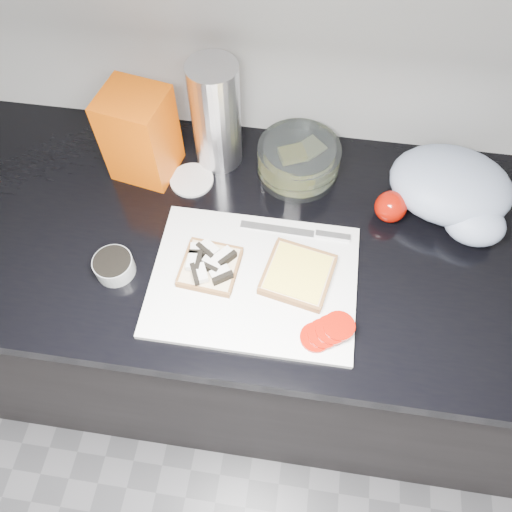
{
  "coord_description": "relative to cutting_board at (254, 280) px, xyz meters",
  "views": [
    {
      "loc": [
        0.05,
        0.62,
        1.77
      ],
      "look_at": [
        -0.02,
        1.11,
        0.95
      ],
      "focal_mm": 35.0,
      "sensor_mm": 36.0,
      "label": 1
    }
  ],
  "objects": [
    {
      "name": "whole_tomatoes",
      "position": [
        0.26,
        0.2,
        0.03
      ],
      "size": [
        0.07,
        0.07,
        0.07
      ],
      "rotation": [
        0.0,
        0.0,
        0.17
      ],
      "color": "#9D0E03",
      "rests_on": "countertop"
    },
    {
      "name": "seed_tub",
      "position": [
        -0.28,
        -0.02,
        0.02
      ],
      "size": [
        0.08,
        0.08,
        0.04
      ],
      "color": "#939897",
      "rests_on": "countertop"
    },
    {
      "name": "bread_bag",
      "position": [
        -0.28,
        0.26,
        0.1
      ],
      "size": [
        0.15,
        0.14,
        0.2
      ],
      "primitive_type": "cube",
      "rotation": [
        0.0,
        0.0,
        -0.19
      ],
      "color": "#F25004",
      "rests_on": "countertop"
    },
    {
      "name": "cutting_board",
      "position": [
        0.0,
        0.0,
        0.0
      ],
      "size": [
        0.4,
        0.3,
        0.01
      ],
      "primitive_type": "cube",
      "color": "white",
      "rests_on": "countertop"
    },
    {
      "name": "grocery_bag",
      "position": [
        0.38,
        0.25,
        0.05
      ],
      "size": [
        0.28,
        0.26,
        0.11
      ],
      "rotation": [
        0.0,
        0.0,
        -0.16
      ],
      "color": "#9AA4BE",
      "rests_on": "countertop"
    },
    {
      "name": "glass_bowl",
      "position": [
        0.06,
        0.3,
        0.03
      ],
      "size": [
        0.18,
        0.18,
        0.08
      ],
      "rotation": [
        0.0,
        0.0,
        0.43
      ],
      "color": "silver",
      "rests_on": "countertop"
    },
    {
      "name": "bread_right",
      "position": [
        0.08,
        0.02,
        0.01
      ],
      "size": [
        0.15,
        0.15,
        0.02
      ],
      "rotation": [
        0.0,
        0.0,
        -0.2
      ],
      "color": "beige",
      "rests_on": "cutting_board"
    },
    {
      "name": "base_cabinet",
      "position": [
        0.02,
        0.12,
        -0.48
      ],
      "size": [
        3.5,
        0.6,
        0.86
      ],
      "primitive_type": "cube",
      "color": "black",
      "rests_on": "ground"
    },
    {
      "name": "tub_lid",
      "position": [
        -0.18,
        0.23,
        -0.0
      ],
      "size": [
        0.1,
        0.1,
        0.01
      ],
      "primitive_type": "cylinder",
      "rotation": [
        0.0,
        0.0,
        -0.07
      ],
      "color": "silver",
      "rests_on": "countertop"
    },
    {
      "name": "knife",
      "position": [
        0.1,
        0.12,
        0.01
      ],
      "size": [
        0.23,
        0.02,
        0.01
      ],
      "rotation": [
        0.0,
        0.0,
        -0.03
      ],
      "color": "silver",
      "rests_on": "cutting_board"
    },
    {
      "name": "tomato_slices",
      "position": [
        0.15,
        -0.09,
        0.02
      ],
      "size": [
        0.11,
        0.09,
        0.02
      ],
      "rotation": [
        0.0,
        0.0,
        0.06
      ],
      "color": "#9D0E03",
      "rests_on": "cutting_board"
    },
    {
      "name": "steel_canister",
      "position": [
        -0.13,
        0.31,
        0.12
      ],
      "size": [
        0.1,
        0.1,
        0.25
      ],
      "primitive_type": "cylinder",
      "color": "silver",
      "rests_on": "countertop"
    },
    {
      "name": "countertop",
      "position": [
        0.02,
        0.12,
        -0.03
      ],
      "size": [
        3.5,
        0.64,
        0.04
      ],
      "primitive_type": "cube",
      "color": "black",
      "rests_on": "base_cabinet"
    },
    {
      "name": "bread_left",
      "position": [
        -0.09,
        0.01,
        0.02
      ],
      "size": [
        0.12,
        0.12,
        0.04
      ],
      "rotation": [
        0.0,
        0.0,
        -0.09
      ],
      "color": "beige",
      "rests_on": "cutting_board"
    }
  ]
}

